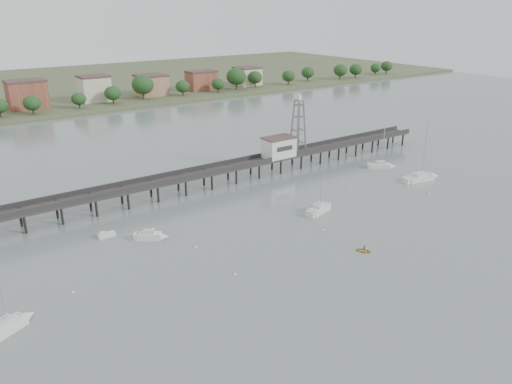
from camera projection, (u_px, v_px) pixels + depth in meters
ground_plane at (396, 306)px, 72.93m from camera, size 500.00×500.00×0.00m
pier at (195, 175)px, 117.29m from camera, size 150.00×5.00×5.50m
pier_building at (279, 147)px, 129.89m from camera, size 8.40×5.40×5.30m
lattice_tower at (298, 127)px, 131.87m from camera, size 3.20×3.20×15.50m
sailboat_a at (13, 324)px, 67.83m from camera, size 7.68×5.34×12.47m
sailboat_d at (425, 177)px, 125.68m from camera, size 10.30×4.74×16.24m
sailboat_b at (153, 236)px, 93.60m from camera, size 5.91×4.80×10.08m
sailboat_e at (384, 166)px, 134.53m from camera, size 6.90×5.91×11.81m
sailboat_c at (322, 208)px, 106.73m from camera, size 8.18×4.23×13.02m
white_tender at (106, 235)px, 94.68m from camera, size 3.34×1.61×1.26m
yellow_dinghy at (364, 251)px, 89.17m from camera, size 1.84×1.35×2.54m
dinghy_occupant at (364, 251)px, 89.17m from camera, size 0.64×1.03×0.23m
mooring_buoys at (285, 231)px, 96.85m from camera, size 81.29×17.96×0.39m
far_shore at (25, 89)px, 255.24m from camera, size 500.00×170.00×10.40m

